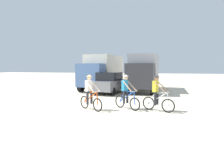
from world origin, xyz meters
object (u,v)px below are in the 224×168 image
(box_truck_cream_rv, at_px, (103,70))
(cyclist_cowboy_hat, at_px, (126,93))
(cyclist_near_camera, at_px, (157,94))
(box_truck_grey_hauler, at_px, (144,71))
(sedan_parked, at_px, (110,83))
(cyclist_orange_shirt, at_px, (90,94))

(box_truck_cream_rv, height_order, cyclist_cowboy_hat, box_truck_cream_rv)
(cyclist_cowboy_hat, height_order, cyclist_near_camera, same)
(box_truck_grey_hauler, distance_m, cyclist_near_camera, 8.52)
(sedan_parked, relative_size, cyclist_near_camera, 2.41)
(cyclist_orange_shirt, bearing_deg, box_truck_grey_hauler, 77.72)
(sedan_parked, bearing_deg, box_truck_cream_rv, 118.74)
(sedan_parked, distance_m, cyclist_near_camera, 7.05)
(cyclist_orange_shirt, xyz_separation_m, cyclist_cowboy_hat, (1.77, 0.67, 0.00))
(sedan_parked, height_order, cyclist_near_camera, cyclist_near_camera)
(cyclist_orange_shirt, height_order, cyclist_cowboy_hat, same)
(sedan_parked, xyz_separation_m, cyclist_orange_shirt, (0.68, -6.41, -0.04))
(box_truck_grey_hauler, height_order, sedan_parked, box_truck_grey_hauler)
(box_truck_grey_hauler, xyz_separation_m, cyclist_near_camera, (1.39, -8.34, -1.03))
(cyclist_cowboy_hat, relative_size, cyclist_near_camera, 1.00)
(box_truck_cream_rv, relative_size, cyclist_near_camera, 3.79)
(box_truck_grey_hauler, relative_size, cyclist_cowboy_hat, 3.74)
(box_truck_cream_rv, distance_m, cyclist_orange_shirt, 9.37)
(cyclist_cowboy_hat, bearing_deg, box_truck_grey_hauler, 88.73)
(box_truck_cream_rv, distance_m, box_truck_grey_hauler, 4.08)
(cyclist_orange_shirt, bearing_deg, cyclist_cowboy_hat, 20.79)
(box_truck_cream_rv, xyz_separation_m, cyclist_orange_shirt, (2.13, -9.06, -1.03))
(cyclist_cowboy_hat, bearing_deg, cyclist_orange_shirt, -159.21)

